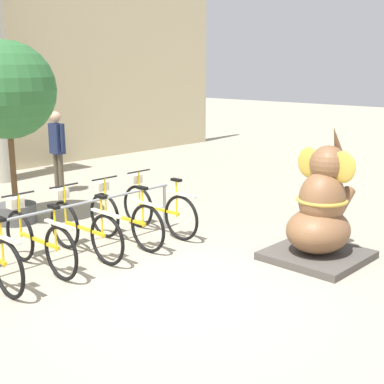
{
  "coord_description": "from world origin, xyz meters",
  "views": [
    {
      "loc": [
        -4.31,
        -4.32,
        2.69
      ],
      "look_at": [
        0.87,
        0.56,
        1.0
      ],
      "focal_mm": 50.0,
      "sensor_mm": 36.0,
      "label": 1
    }
  ],
  "objects_px": {
    "bicycle_5": "(157,208)",
    "elephant_statue": "(321,214)",
    "bicycle_2": "(38,240)",
    "person_pedestrian": "(57,144)",
    "potted_tree": "(7,95)",
    "bicycle_4": "(124,218)",
    "bicycle_3": "(83,228)"
  },
  "relations": [
    {
      "from": "bicycle_4",
      "to": "bicycle_5",
      "type": "relative_size",
      "value": 1.0
    },
    {
      "from": "bicycle_4",
      "to": "elephant_statue",
      "type": "relative_size",
      "value": 0.92
    },
    {
      "from": "bicycle_3",
      "to": "bicycle_5",
      "type": "distance_m",
      "value": 1.47
    },
    {
      "from": "bicycle_3",
      "to": "elephant_statue",
      "type": "height_order",
      "value": "elephant_statue"
    },
    {
      "from": "bicycle_2",
      "to": "bicycle_4",
      "type": "distance_m",
      "value": 1.47
    },
    {
      "from": "potted_tree",
      "to": "elephant_statue",
      "type": "bearing_deg",
      "value": -66.64
    },
    {
      "from": "elephant_statue",
      "to": "person_pedestrian",
      "type": "distance_m",
      "value": 6.19
    },
    {
      "from": "bicycle_5",
      "to": "potted_tree",
      "type": "bearing_deg",
      "value": 119.88
    },
    {
      "from": "bicycle_5",
      "to": "elephant_statue",
      "type": "relative_size",
      "value": 0.92
    },
    {
      "from": "bicycle_3",
      "to": "person_pedestrian",
      "type": "xyz_separation_m",
      "value": [
        1.96,
        3.65,
        0.64
      ]
    },
    {
      "from": "bicycle_5",
      "to": "person_pedestrian",
      "type": "height_order",
      "value": "person_pedestrian"
    },
    {
      "from": "bicycle_4",
      "to": "potted_tree",
      "type": "relative_size",
      "value": 0.56
    },
    {
      "from": "bicycle_2",
      "to": "potted_tree",
      "type": "distance_m",
      "value": 3.02
    },
    {
      "from": "bicycle_3",
      "to": "elephant_statue",
      "type": "distance_m",
      "value": 3.38
    },
    {
      "from": "bicycle_3",
      "to": "elephant_statue",
      "type": "xyz_separation_m",
      "value": [
        2.24,
        -2.52,
        0.23
      ]
    },
    {
      "from": "bicycle_4",
      "to": "elephant_statue",
      "type": "height_order",
      "value": "elephant_statue"
    },
    {
      "from": "bicycle_2",
      "to": "potted_tree",
      "type": "height_order",
      "value": "potted_tree"
    },
    {
      "from": "person_pedestrian",
      "to": "potted_tree",
      "type": "relative_size",
      "value": 0.56
    },
    {
      "from": "bicycle_5",
      "to": "potted_tree",
      "type": "xyz_separation_m",
      "value": [
        -1.29,
        2.24,
        1.8
      ]
    },
    {
      "from": "bicycle_5",
      "to": "potted_tree",
      "type": "height_order",
      "value": "potted_tree"
    },
    {
      "from": "bicycle_2",
      "to": "bicycle_3",
      "type": "height_order",
      "value": "same"
    },
    {
      "from": "bicycle_3",
      "to": "person_pedestrian",
      "type": "height_order",
      "value": "person_pedestrian"
    },
    {
      "from": "bicycle_3",
      "to": "person_pedestrian",
      "type": "relative_size",
      "value": 1.0
    },
    {
      "from": "bicycle_5",
      "to": "person_pedestrian",
      "type": "xyz_separation_m",
      "value": [
        0.5,
        3.63,
        0.64
      ]
    },
    {
      "from": "bicycle_3",
      "to": "potted_tree",
      "type": "relative_size",
      "value": 0.56
    },
    {
      "from": "bicycle_5",
      "to": "elephant_statue",
      "type": "distance_m",
      "value": 2.67
    },
    {
      "from": "bicycle_3",
      "to": "potted_tree",
      "type": "xyz_separation_m",
      "value": [
        0.18,
        2.25,
        1.8
      ]
    },
    {
      "from": "bicycle_2",
      "to": "elephant_statue",
      "type": "xyz_separation_m",
      "value": [
        2.98,
        -2.52,
        0.23
      ]
    },
    {
      "from": "person_pedestrian",
      "to": "potted_tree",
      "type": "xyz_separation_m",
      "value": [
        -1.78,
        -1.39,
        1.16
      ]
    },
    {
      "from": "person_pedestrian",
      "to": "elephant_statue",
      "type": "bearing_deg",
      "value": -87.4
    },
    {
      "from": "elephant_statue",
      "to": "person_pedestrian",
      "type": "relative_size",
      "value": 1.09
    },
    {
      "from": "bicycle_5",
      "to": "person_pedestrian",
      "type": "distance_m",
      "value": 3.72
    }
  ]
}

